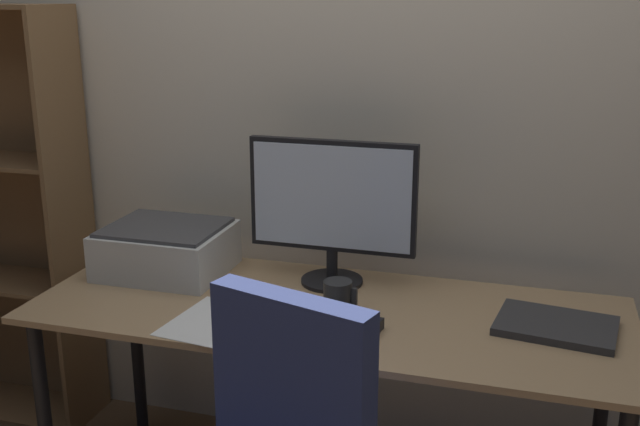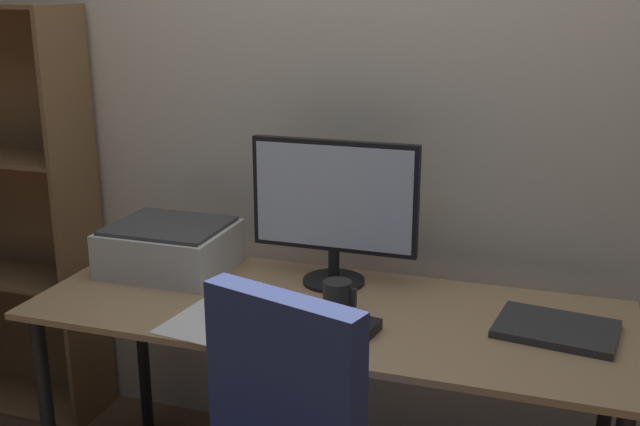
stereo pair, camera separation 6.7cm
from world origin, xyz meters
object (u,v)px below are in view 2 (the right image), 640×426
object	(u,v)px
printer	(170,247)
bookshelf	(3,215)
keyboard	(297,324)
desk	(327,332)
laptop	(556,329)
monitor	(334,204)
mouse	(366,328)
coffee_mug	(337,297)

from	to	relation	value
printer	bookshelf	xyz separation A→B (m)	(-0.86, 0.20, -0.02)
printer	keyboard	bearing A→B (deg)	-27.74
desk	laptop	distance (m)	0.66
monitor	mouse	distance (m)	0.46
desk	bookshelf	xyz separation A→B (m)	(-1.46, 0.34, 0.14)
desk	printer	distance (m)	0.63
monitor	keyboard	world-z (taller)	monitor
coffee_mug	bookshelf	xyz separation A→B (m)	(-1.50, 0.36, 0.01)
desk	coffee_mug	bearing A→B (deg)	-30.73
keyboard	bookshelf	size ratio (longest dim) A/B	0.18
keyboard	bookshelf	bearing A→B (deg)	158.02
coffee_mug	printer	world-z (taller)	printer
desk	monitor	bearing A→B (deg)	101.64
monitor	laptop	xyz separation A→B (m)	(0.69, -0.16, -0.25)
mouse	coffee_mug	world-z (taller)	coffee_mug
bookshelf	monitor	bearing A→B (deg)	-5.83
desk	mouse	distance (m)	0.23
mouse	keyboard	bearing A→B (deg)	-164.66
mouse	laptop	size ratio (longest dim) A/B	0.30
monitor	coffee_mug	bearing A→B (deg)	-69.96
monitor	laptop	bearing A→B (deg)	-13.13
monitor	bookshelf	distance (m)	1.44
coffee_mug	bookshelf	world-z (taller)	bookshelf
monitor	laptop	size ratio (longest dim) A/B	1.67
keyboard	bookshelf	xyz separation A→B (m)	(-1.42, 0.50, 0.05)
keyboard	mouse	bearing A→B (deg)	2.67
keyboard	coffee_mug	bearing A→B (deg)	56.44
monitor	printer	bearing A→B (deg)	-174.08
laptop	printer	distance (m)	1.26
desk	laptop	xyz separation A→B (m)	(0.65, 0.03, 0.09)
keyboard	coffee_mug	size ratio (longest dim) A/B	2.89
mouse	coffee_mug	size ratio (longest dim) A/B	0.96
monitor	coffee_mug	world-z (taller)	monitor
keyboard	laptop	size ratio (longest dim) A/B	0.91
bookshelf	laptop	bearing A→B (deg)	-8.26
mouse	printer	distance (m)	0.81
laptop	bookshelf	size ratio (longest dim) A/B	0.20
mouse	printer	size ratio (longest dim) A/B	0.24
desk	mouse	size ratio (longest dim) A/B	18.41
keyboard	mouse	xyz separation A→B (m)	(0.20, 0.02, 0.01)
desk	printer	bearing A→B (deg)	167.03
desk	keyboard	xyz separation A→B (m)	(-0.04, -0.16, 0.09)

